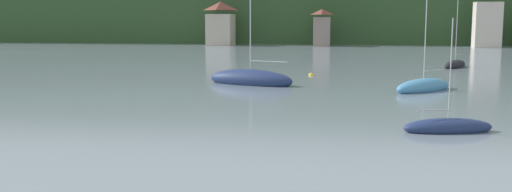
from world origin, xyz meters
TOP-DOWN VIEW (x-y plane):
  - wooded_hillside at (15.65, 177.08)m, footprint 352.00×72.39m
  - shore_building_west at (-19.47, 130.60)m, footprint 4.98×5.96m
  - shore_building_westcentral at (0.00, 130.15)m, footprint 3.20×5.00m
  - shore_building_central at (29.20, 129.27)m, footprint 4.77×3.16m
  - sailboat_far_0 at (-3.08, 65.99)m, footprint 7.44×4.39m
  - sailboat_mid_1 at (8.68, 48.95)m, footprint 4.26×2.18m
  - sailboat_far_3 at (9.62, 63.91)m, footprint 5.08×5.29m
  - sailboat_far_4 at (15.57, 84.45)m, footprint 3.64×5.09m
  - mooring_buoy_far at (1.17, 73.70)m, footprint 0.45×0.45m

SIDE VIEW (x-z plane):
  - mooring_buoy_far at x=1.17m, z-range -0.23..0.23m
  - sailboat_mid_1 at x=8.68m, z-range -2.46..2.86m
  - sailboat_far_4 at x=15.57m, z-range -3.37..3.88m
  - sailboat_far_3 at x=9.62m, z-range -3.46..4.02m
  - sailboat_far_0 at x=-3.08m, z-range -4.49..5.25m
  - shore_building_westcentral at x=0.00m, z-range -0.10..6.77m
  - shore_building_west at x=-19.47m, z-range -0.12..8.20m
  - shore_building_central at x=29.20m, z-range -0.12..9.39m
  - wooded_hillside at x=15.65m, z-range -12.50..28.94m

